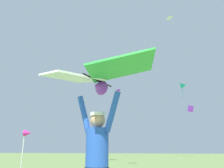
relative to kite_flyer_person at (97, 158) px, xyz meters
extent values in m
cylinder|color=blue|center=(0.00, 0.00, 0.16)|extent=(0.43, 0.43, 0.56)
sphere|color=tan|center=(0.00, 0.00, 0.56)|extent=(0.23, 0.23, 0.23)
cylinder|color=white|center=(0.00, 0.00, 0.65)|extent=(0.31, 0.31, 0.05)
cylinder|color=blue|center=(0.25, -0.09, 0.68)|extent=(0.29, 0.17, 0.62)
cylinder|color=blue|center=(-0.25, 0.09, 0.68)|extent=(0.29, 0.17, 0.62)
cylinder|color=black|center=(0.00, 0.00, 1.21)|extent=(0.28, 0.78, 0.02)
cube|color=green|center=(0.42, -0.27, 1.31)|extent=(1.04, 0.92, 0.23)
cube|color=white|center=(-0.50, 0.04, 1.31)|extent=(1.26, 1.25, 0.23)
cone|color=purple|center=(0.00, 0.00, 1.11)|extent=(0.29, 0.27, 0.24)
cube|color=purple|center=(6.13, 33.52, 6.31)|extent=(0.98, 0.96, 1.16)
cone|color=purple|center=(-4.92, 30.57, 9.02)|extent=(1.07, 1.21, 0.91)
cylinder|color=#602387|center=(-4.92, 30.57, 8.17)|extent=(0.03, 0.03, 1.10)
pyramid|color=white|center=(3.50, 27.20, 19.12)|extent=(0.85, 0.85, 0.32)
pyramid|color=yellow|center=(-1.39, 11.40, 5.60)|extent=(0.92, 0.91, 0.14)
cone|color=#19B2AD|center=(4.83, 30.62, 9.24)|extent=(1.27, 1.15, 1.24)
cylinder|color=#117C79|center=(4.83, 30.62, 8.14)|extent=(0.04, 0.04, 1.43)
pyramid|color=#19B2AD|center=(-10.46, 34.46, 13.99)|extent=(0.61, 0.61, 0.09)
cylinder|color=silver|center=(-4.13, 4.57, -0.04)|extent=(0.04, 0.04, 1.79)
cone|color=#DB2393|center=(-3.99, 4.57, 0.73)|extent=(0.28, 0.24, 0.24)
camera|label=1|loc=(0.91, -3.37, 0.13)|focal=35.91mm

